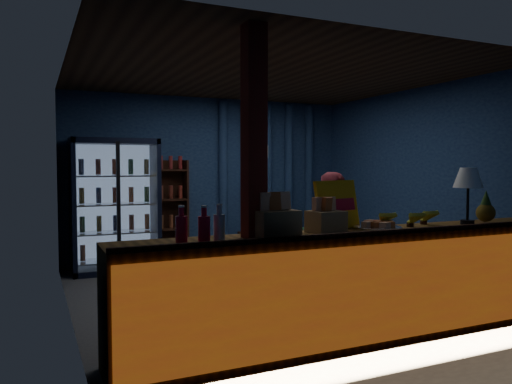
% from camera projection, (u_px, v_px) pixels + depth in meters
% --- Properties ---
extents(ground, '(4.60, 4.60, 0.00)m').
position_uv_depth(ground, '(269.00, 290.00, 6.10)').
color(ground, '#515154').
rests_on(ground, ground).
extents(room_walls, '(4.60, 4.60, 4.60)m').
position_uv_depth(room_walls, '(269.00, 161.00, 6.02)').
color(room_walls, navy).
rests_on(room_walls, ground).
extents(counter, '(4.40, 0.57, 0.99)m').
position_uv_depth(counter, '(365.00, 285.00, 4.34)').
color(counter, brown).
rests_on(counter, ground).
extents(support_post, '(0.16, 0.16, 2.60)m').
position_uv_depth(support_post, '(254.00, 193.00, 3.87)').
color(support_post, maroon).
rests_on(support_post, ground).
extents(beverage_cooler, '(1.20, 0.62, 1.90)m').
position_uv_depth(beverage_cooler, '(115.00, 206.00, 7.16)').
color(beverage_cooler, black).
rests_on(beverage_cooler, ground).
extents(bottle_shelf, '(0.50, 0.28, 1.60)m').
position_uv_depth(bottle_shelf, '(170.00, 213.00, 7.65)').
color(bottle_shelf, '#391D12').
rests_on(bottle_shelf, ground).
extents(curtain_folds, '(1.74, 0.14, 2.50)m').
position_uv_depth(curtain_folds, '(268.00, 179.00, 8.39)').
color(curtain_folds, navy).
rests_on(curtain_folds, room_walls).
extents(framed_picture, '(0.36, 0.04, 0.28)m').
position_uv_depth(framed_picture, '(261.00, 152.00, 8.27)').
color(framed_picture, gold).
rests_on(framed_picture, room_walls).
extents(shopkeeper, '(0.60, 0.47, 1.45)m').
position_uv_depth(shopkeeper, '(336.00, 246.00, 4.92)').
color(shopkeeper, maroon).
rests_on(shopkeeper, ground).
extents(green_chair, '(0.81, 0.81, 0.54)m').
position_uv_depth(green_chair, '(304.00, 245.00, 7.80)').
color(green_chair, '#56AD69').
rests_on(green_chair, ground).
extents(side_table, '(0.56, 0.42, 0.59)m').
position_uv_depth(side_table, '(258.00, 248.00, 7.69)').
color(side_table, '#391D12').
rests_on(side_table, ground).
extents(yellow_sign, '(0.55, 0.28, 0.43)m').
position_uv_depth(yellow_sign, '(337.00, 205.00, 4.43)').
color(yellow_sign, '#EBAC0C').
rests_on(yellow_sign, counter).
extents(soda_bottles, '(0.38, 0.17, 0.28)m').
position_uv_depth(soda_bottles, '(202.00, 228.00, 3.63)').
color(soda_bottles, red).
rests_on(soda_bottles, counter).
extents(snack_box_left, '(0.36, 0.31, 0.36)m').
position_uv_depth(snack_box_left, '(274.00, 222.00, 3.88)').
color(snack_box_left, '#A67850').
rests_on(snack_box_left, counter).
extents(snack_box_centre, '(0.31, 0.26, 0.30)m').
position_uv_depth(snack_box_centre, '(326.00, 220.00, 4.21)').
color(snack_box_centre, '#A67850').
rests_on(snack_box_centre, counter).
extents(pastry_tray, '(0.44, 0.44, 0.07)m').
position_uv_depth(pastry_tray, '(377.00, 226.00, 4.45)').
color(pastry_tray, silver).
rests_on(pastry_tray, counter).
extents(banana_bunches, '(0.73, 0.29, 0.16)m').
position_uv_depth(banana_bunches, '(408.00, 218.00, 4.64)').
color(banana_bunches, gold).
rests_on(banana_bunches, counter).
extents(table_lamp, '(0.28, 0.28, 0.55)m').
position_uv_depth(table_lamp, '(468.00, 180.00, 4.78)').
color(table_lamp, black).
rests_on(table_lamp, counter).
extents(pineapple, '(0.18, 0.18, 0.31)m').
position_uv_depth(pineapple, '(486.00, 210.00, 4.92)').
color(pineapple, olive).
rests_on(pineapple, counter).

